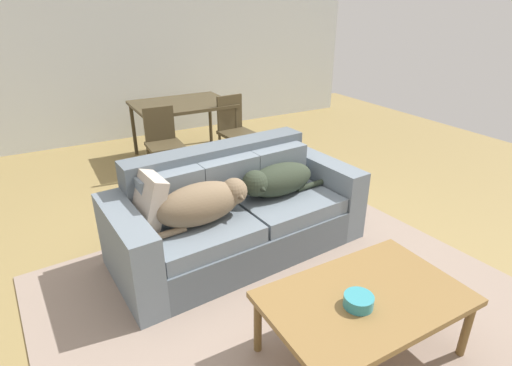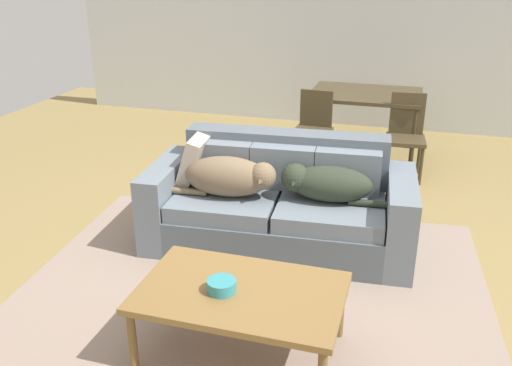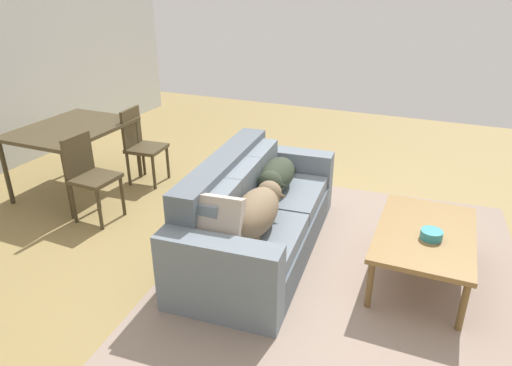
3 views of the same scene
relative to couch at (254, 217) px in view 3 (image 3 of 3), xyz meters
The scene contains 11 objects.
ground_plane 0.43m from the couch, 87.61° to the right, with size 10.00×10.00×0.00m, color olive.
area_rug 0.91m from the couch, 89.69° to the right, with size 3.30×2.88×0.01m, color gray.
couch is the anchor object (origin of this frame).
dog_on_left_cushion 0.49m from the couch, 152.50° to the right, with size 0.86×0.37×0.32m.
dog_on_right_cushion 0.45m from the couch, ahead, with size 0.83×0.39×0.29m.
throw_pillow_by_left_arm 0.81m from the couch, behind, with size 0.12×0.43×0.43m, color #AD9F90.
coffee_table 1.45m from the couch, 84.97° to the right, with size 1.18×0.75×0.45m.
bowl_on_coffee_table 1.49m from the couch, 88.97° to the right, with size 0.17×0.17×0.07m, color teal.
dining_table 2.47m from the couch, 80.37° to the left, with size 1.26×0.97×0.77m.
dining_chair_near_left 1.78m from the couch, 92.40° to the left, with size 0.41×0.41×0.88m.
dining_chair_near_right 2.07m from the couch, 63.88° to the left, with size 0.43×0.43×0.90m.
Camera 3 is at (-3.36, -1.17, 2.32)m, focal length 32.50 mm.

